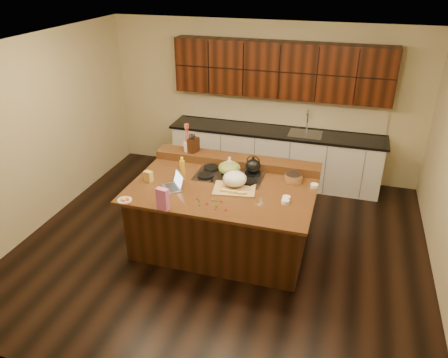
% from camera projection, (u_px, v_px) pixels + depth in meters
% --- Properties ---
extents(room, '(5.52, 5.02, 2.72)m').
position_uv_depth(room, '(223.00, 156.00, 5.52)').
color(room, black).
rests_on(room, ground).
extents(island, '(2.40, 1.60, 0.92)m').
position_uv_depth(island, '(223.00, 216.00, 5.92)').
color(island, black).
rests_on(island, ground).
extents(back_ledge, '(2.40, 0.30, 0.12)m').
position_uv_depth(back_ledge, '(237.00, 161.00, 6.29)').
color(back_ledge, black).
rests_on(back_ledge, island).
extents(cooktop, '(0.92, 0.52, 0.05)m').
position_uv_depth(cooktop, '(229.00, 175.00, 5.96)').
color(cooktop, gray).
rests_on(cooktop, island).
extents(back_counter, '(3.70, 0.66, 2.40)m').
position_uv_depth(back_counter, '(277.00, 127.00, 7.51)').
color(back_counter, silver).
rests_on(back_counter, ground).
extents(kettle, '(0.25, 0.25, 0.19)m').
position_uv_depth(kettle, '(253.00, 166.00, 5.94)').
color(kettle, black).
rests_on(kettle, cooktop).
extents(green_bowl, '(0.39, 0.39, 0.17)m').
position_uv_depth(green_bowl, '(229.00, 168.00, 5.91)').
color(green_bowl, olive).
rests_on(green_bowl, cooktop).
extents(laptop, '(0.36, 0.37, 0.20)m').
position_uv_depth(laptop, '(175.00, 184.00, 5.65)').
color(laptop, '#B7B7BC').
rests_on(laptop, island).
extents(oil_bottle, '(0.08, 0.08, 0.27)m').
position_uv_depth(oil_bottle, '(182.00, 170.00, 5.84)').
color(oil_bottle, gold).
rests_on(oil_bottle, island).
extents(vinegar_bottle, '(0.07, 0.07, 0.25)m').
position_uv_depth(vinegar_bottle, '(229.00, 169.00, 5.88)').
color(vinegar_bottle, silver).
rests_on(vinegar_bottle, island).
extents(wooden_tray, '(0.59, 0.47, 0.22)m').
position_uv_depth(wooden_tray, '(235.00, 181.00, 5.63)').
color(wooden_tray, tan).
rests_on(wooden_tray, island).
extents(ramekin_a, '(0.13, 0.13, 0.04)m').
position_uv_depth(ramekin_a, '(285.00, 202.00, 5.31)').
color(ramekin_a, white).
rests_on(ramekin_a, island).
extents(ramekin_b, '(0.12, 0.12, 0.04)m').
position_uv_depth(ramekin_b, '(286.00, 198.00, 5.38)').
color(ramekin_b, white).
rests_on(ramekin_b, island).
extents(ramekin_c, '(0.11, 0.11, 0.04)m').
position_uv_depth(ramekin_c, '(314.00, 186.00, 5.68)').
color(ramekin_c, white).
rests_on(ramekin_c, island).
extents(strainer_bowl, '(0.25, 0.25, 0.09)m').
position_uv_depth(strainer_bowl, '(293.00, 178.00, 5.82)').
color(strainer_bowl, '#996B3F').
rests_on(strainer_bowl, island).
extents(kitchen_timer, '(0.10, 0.10, 0.07)m').
position_uv_depth(kitchen_timer, '(260.00, 200.00, 5.31)').
color(kitchen_timer, silver).
rests_on(kitchen_timer, island).
extents(pink_bag, '(0.16, 0.11, 0.27)m').
position_uv_depth(pink_bag, '(163.00, 199.00, 5.14)').
color(pink_bag, '#CE61A2').
rests_on(pink_bag, island).
extents(candy_plate, '(0.20, 0.20, 0.01)m').
position_uv_depth(candy_plate, '(125.00, 200.00, 5.37)').
color(candy_plate, white).
rests_on(candy_plate, island).
extents(package_box, '(0.12, 0.10, 0.15)m').
position_uv_depth(package_box, '(149.00, 177.00, 5.80)').
color(package_box, '#C19444').
rests_on(package_box, island).
extents(utensil_crock, '(0.15, 0.15, 0.14)m').
position_uv_depth(utensil_crock, '(188.00, 147.00, 6.42)').
color(utensil_crock, white).
rests_on(utensil_crock, back_ledge).
extents(knife_block, '(0.15, 0.20, 0.21)m').
position_uv_depth(knife_block, '(193.00, 145.00, 6.38)').
color(knife_block, black).
rests_on(knife_block, back_ledge).
extents(gumdrop_0, '(0.02, 0.02, 0.02)m').
position_uv_depth(gumdrop_0, '(216.00, 209.00, 5.17)').
color(gumdrop_0, red).
rests_on(gumdrop_0, island).
extents(gumdrop_1, '(0.02, 0.02, 0.02)m').
position_uv_depth(gumdrop_1, '(199.00, 201.00, 5.35)').
color(gumdrop_1, '#198C26').
rests_on(gumdrop_1, island).
extents(gumdrop_2, '(0.02, 0.02, 0.02)m').
position_uv_depth(gumdrop_2, '(226.00, 210.00, 5.15)').
color(gumdrop_2, red).
rests_on(gumdrop_2, island).
extents(gumdrop_3, '(0.02, 0.02, 0.02)m').
position_uv_depth(gumdrop_3, '(216.00, 201.00, 5.35)').
color(gumdrop_3, '#198C26').
rests_on(gumdrop_3, island).
extents(gumdrop_4, '(0.02, 0.02, 0.02)m').
position_uv_depth(gumdrop_4, '(207.00, 204.00, 5.29)').
color(gumdrop_4, red).
rests_on(gumdrop_4, island).
extents(gumdrop_5, '(0.02, 0.02, 0.02)m').
position_uv_depth(gumdrop_5, '(212.00, 200.00, 5.37)').
color(gumdrop_5, '#198C26').
rests_on(gumdrop_5, island).
extents(gumdrop_6, '(0.02, 0.02, 0.02)m').
position_uv_depth(gumdrop_6, '(221.00, 201.00, 5.34)').
color(gumdrop_6, red).
rests_on(gumdrop_6, island).
extents(gumdrop_7, '(0.02, 0.02, 0.02)m').
position_uv_depth(gumdrop_7, '(200.00, 205.00, 5.26)').
color(gumdrop_7, '#198C26').
rests_on(gumdrop_7, island).
extents(gumdrop_8, '(0.02, 0.02, 0.02)m').
position_uv_depth(gumdrop_8, '(221.00, 201.00, 5.34)').
color(gumdrop_8, red).
rests_on(gumdrop_8, island).
extents(gumdrop_9, '(0.02, 0.02, 0.02)m').
position_uv_depth(gumdrop_9, '(216.00, 206.00, 5.24)').
color(gumdrop_9, '#198C26').
rests_on(gumdrop_9, island).
extents(gumdrop_10, '(0.02, 0.02, 0.02)m').
position_uv_depth(gumdrop_10, '(197.00, 199.00, 5.39)').
color(gumdrop_10, red).
rests_on(gumdrop_10, island).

